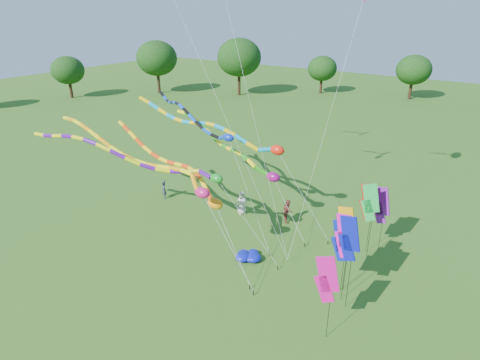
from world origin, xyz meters
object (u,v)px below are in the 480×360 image
Objects in this scene: person_a at (242,203)px; person_b at (164,190)px; person_c at (288,211)px; tube_kite_red at (177,169)px; blue_nylon_heap at (250,256)px; tube_kite_orange at (142,159)px.

person_a is 6.76m from person_b.
person_c is at bearing 48.29° from person_b.
tube_kite_red is 9.93× the size of blue_nylon_heap.
tube_kite_red is 0.87× the size of tube_kite_orange.
person_a is at bearing 47.05° from person_b.
blue_nylon_heap is at bearing -101.67° from person_a.
person_c is at bearing 64.42° from tube_kite_red.
person_a reaches higher than blue_nylon_heap.
tube_kite_red is 7.94× the size of person_a.
person_b is at bearing 164.00° from tube_kite_red.
blue_nylon_heap is (5.60, -0.00, -4.47)m from tube_kite_red.
tube_kite_orange is at bearing 103.32° from person_c.
tube_kite_orange is 8.69m from person_a.
tube_kite_orange reaches higher than tube_kite_red.
tube_kite_red reaches higher than person_a.
tube_kite_red reaches higher than person_c.
tube_kite_red is 8.50m from person_c.
person_c is (6.18, 7.49, -4.97)m from tube_kite_orange.
tube_kite_red is at bearing 1.11° from person_b.
person_a is at bearing 128.76° from blue_nylon_heap.
tube_kite_red is 7.16m from blue_nylon_heap.
person_a is (-3.66, 4.56, 0.69)m from blue_nylon_heap.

